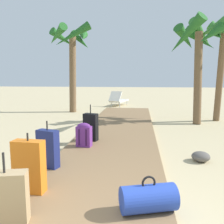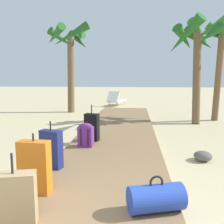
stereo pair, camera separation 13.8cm
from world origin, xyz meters
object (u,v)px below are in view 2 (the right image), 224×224
suitcase_navy (51,149)px  palm_tree_far_right (220,39)px  palm_tree_near_right (198,45)px  suitcase_orange (35,167)px  duffel_bag_blue (156,198)px  palm_tree_far_left (69,47)px  suitcase_tan (14,199)px  lounge_chair (116,100)px  backpack_purple (86,134)px  suitcase_black (92,127)px

suitcase_navy → palm_tree_far_right: 7.21m
palm_tree_far_right → palm_tree_near_right: 1.04m
suitcase_orange → duffel_bag_blue: suitcase_orange is taller
palm_tree_near_right → palm_tree_far_left: (-4.91, 2.16, 0.24)m
suitcase_navy → suitcase_tan: (0.16, -1.60, -0.04)m
duffel_bag_blue → suitcase_navy: bearing=143.7°
suitcase_tan → lounge_chair: bearing=88.9°
suitcase_navy → backpack_purple: 1.33m
suitcase_black → backpack_purple: 0.52m
suitcase_orange → suitcase_tan: bearing=-84.0°
suitcase_tan → suitcase_orange: bearing=96.0°
suitcase_orange → backpack_purple: (0.24, 2.18, -0.08)m
suitcase_black → suitcase_tan: suitcase_black is taller
palm_tree_far_right → suitcase_navy: bearing=-129.1°
backpack_purple → palm_tree_far_left: size_ratio=0.14×
suitcase_orange → palm_tree_far_right: (4.19, 6.14, 2.44)m
suitcase_navy → suitcase_orange: (0.08, -0.89, 0.03)m
palm_tree_far_right → palm_tree_near_right: palm_tree_far_right is taller
palm_tree_far_left → backpack_purple: bearing=-72.1°
lounge_chair → duffel_bag_blue: bearing=-83.2°
palm_tree_far_left → lounge_chair: palm_tree_far_left is taller
duffel_bag_blue → suitcase_black: bearing=112.8°
suitcase_black → suitcase_orange: bearing=-96.1°
suitcase_orange → backpack_purple: suitcase_orange is taller
suitcase_orange → duffel_bag_blue: size_ratio=1.16×
suitcase_navy → suitcase_black: 1.84m
palm_tree_far_right → palm_tree_far_left: palm_tree_far_left is taller
duffel_bag_blue → lounge_chair: (-1.26, 10.59, 0.09)m
suitcase_navy → palm_tree_far_left: bearing=102.2°
suitcase_black → suitcase_tan: 3.40m
suitcase_tan → palm_tree_near_right: size_ratio=0.22×
palm_tree_far_right → lounge_chair: bearing=133.4°
palm_tree_far_left → duffel_bag_blue: bearing=-68.9°
backpack_purple → suitcase_black: bearing=84.8°
suitcase_black → duffel_bag_blue: (1.27, -3.00, -0.17)m
duffel_bag_blue → backpack_purple: 2.82m
suitcase_navy → palm_tree_far_left: 7.47m
suitcase_orange → palm_tree_far_left: palm_tree_far_left is taller
suitcase_navy → suitcase_black: (0.37, 1.80, 0.00)m
suitcase_orange → suitcase_black: 2.71m
palm_tree_near_right → backpack_purple: bearing=-131.9°
suitcase_tan → palm_tree_far_left: bearing=101.0°
suitcase_navy → duffel_bag_blue: 2.03m
duffel_bag_blue → backpack_purple: size_ratio=1.32×
duffel_bag_blue → palm_tree_far_left: bearing=111.1°
suitcase_orange → backpack_purple: size_ratio=1.53×
backpack_purple → palm_tree_near_right: size_ratio=0.15×
duffel_bag_blue → palm_tree_far_right: size_ratio=0.19×
suitcase_tan → lounge_chair: 10.98m
suitcase_orange → suitcase_tan: 0.71m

